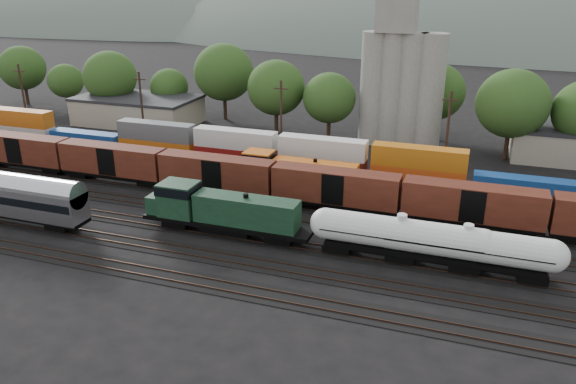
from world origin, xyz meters
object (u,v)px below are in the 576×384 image
(tank_car_a, at_px, (401,236))
(orange_locomotive, at_px, (292,172))
(green_locomotive, at_px, (218,210))
(grain_silo, at_px, (401,76))

(tank_car_a, distance_m, orange_locomotive, 22.10)
(tank_car_a, height_order, orange_locomotive, tank_car_a)
(green_locomotive, xyz_separation_m, grain_silo, (12.78, 41.00, 8.41))
(tank_car_a, xyz_separation_m, grain_silo, (-6.74, 41.00, 8.43))
(tank_car_a, bearing_deg, green_locomotive, -180.00)
(orange_locomotive, bearing_deg, tank_car_a, -42.75)
(green_locomotive, bearing_deg, orange_locomotive, 77.63)
(green_locomotive, xyz_separation_m, orange_locomotive, (3.29, 15.00, -0.24))
(orange_locomotive, bearing_deg, green_locomotive, -102.37)
(green_locomotive, distance_m, orange_locomotive, 15.36)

